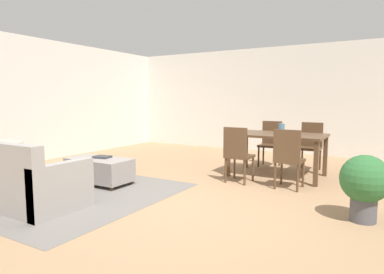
% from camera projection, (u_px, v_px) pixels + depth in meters
% --- Properties ---
extents(ground_plane, '(10.80, 10.80, 0.00)m').
position_uv_depth(ground_plane, '(186.00, 204.00, 4.42)').
color(ground_plane, '#9E7A56').
extents(wall_back, '(9.00, 0.12, 2.70)m').
position_uv_depth(wall_back, '(288.00, 100.00, 8.55)').
color(wall_back, silver).
rests_on(wall_back, ground_plane).
extents(wall_left, '(0.12, 11.00, 2.70)m').
position_uv_depth(wall_left, '(13.00, 100.00, 6.97)').
color(wall_left, silver).
rests_on(wall_left, ground_plane).
extents(area_rug, '(3.00, 2.80, 0.01)m').
position_uv_depth(area_rug, '(64.00, 192.00, 4.98)').
color(area_rug, slate).
rests_on(area_rug, ground_plane).
extents(couch, '(1.92, 0.86, 0.86)m').
position_uv_depth(couch, '(14.00, 181.00, 4.41)').
color(couch, gray).
rests_on(couch, ground_plane).
extents(ottoman_table, '(1.06, 0.55, 0.41)m').
position_uv_depth(ottoman_table, '(99.00, 169.00, 5.45)').
color(ottoman_table, gray).
rests_on(ottoman_table, ground_plane).
extents(dining_table, '(1.62, 0.98, 0.76)m').
position_uv_depth(dining_table, '(277.00, 139.00, 5.96)').
color(dining_table, '#513823').
rests_on(dining_table, ground_plane).
extents(dining_chair_near_left, '(0.41, 0.41, 0.92)m').
position_uv_depth(dining_chair_near_left, '(237.00, 152.00, 5.47)').
color(dining_chair_near_left, '#513823').
rests_on(dining_chair_near_left, ground_plane).
extents(dining_chair_near_right, '(0.41, 0.41, 0.92)m').
position_uv_depth(dining_chair_near_right, '(288.00, 156.00, 5.07)').
color(dining_chair_near_right, '#513823').
rests_on(dining_chair_near_right, ground_plane).
extents(dining_chair_far_left, '(0.42, 0.42, 0.92)m').
position_uv_depth(dining_chair_far_left, '(271.00, 141.00, 6.89)').
color(dining_chair_far_left, '#513823').
rests_on(dining_chair_far_left, ground_plane).
extents(dining_chair_far_right, '(0.41, 0.41, 0.92)m').
position_uv_depth(dining_chair_far_right, '(311.00, 143.00, 6.48)').
color(dining_chair_far_right, '#513823').
rests_on(dining_chair_far_right, ground_plane).
extents(vase_centerpiece, '(0.11, 0.11, 0.18)m').
position_uv_depth(vase_centerpiece, '(281.00, 129.00, 5.89)').
color(vase_centerpiece, slate).
rests_on(vase_centerpiece, dining_table).
extents(book_on_ottoman, '(0.29, 0.24, 0.03)m').
position_uv_depth(book_on_ottoman, '(102.00, 157.00, 5.48)').
color(book_on_ottoman, '#333338').
rests_on(book_on_ottoman, ottoman_table).
extents(potted_plant, '(0.53, 0.53, 0.75)m').
position_uv_depth(potted_plant, '(365.00, 183.00, 3.73)').
color(potted_plant, '#4C4C51').
rests_on(potted_plant, ground_plane).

